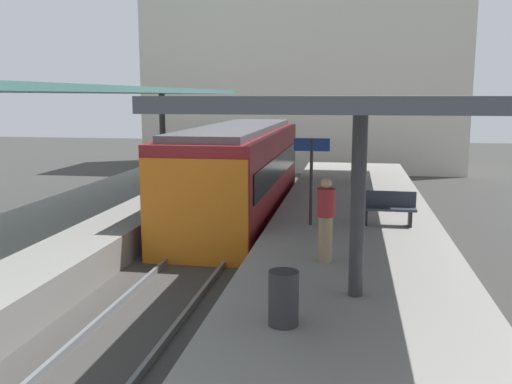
# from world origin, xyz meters

# --- Properties ---
(ground_plane) EXTENTS (80.00, 80.00, 0.00)m
(ground_plane) POSITION_xyz_m (0.00, 0.00, 0.00)
(ground_plane) COLOR #383835
(platform_left) EXTENTS (4.40, 28.00, 1.00)m
(platform_left) POSITION_xyz_m (-3.80, 0.00, 0.50)
(platform_left) COLOR gray
(platform_left) RESTS_ON ground_plane
(platform_right) EXTENTS (4.40, 28.00, 1.00)m
(platform_right) POSITION_xyz_m (3.80, 0.00, 0.50)
(platform_right) COLOR gray
(platform_right) RESTS_ON ground_plane
(track_ballast) EXTENTS (3.20, 28.00, 0.20)m
(track_ballast) POSITION_xyz_m (0.00, 0.00, 0.10)
(track_ballast) COLOR #423F3D
(track_ballast) RESTS_ON ground_plane
(rail_near_side) EXTENTS (0.08, 28.00, 0.14)m
(rail_near_side) POSITION_xyz_m (-0.72, 0.00, 0.27)
(rail_near_side) COLOR slate
(rail_near_side) RESTS_ON track_ballast
(rail_far_side) EXTENTS (0.08, 28.00, 0.14)m
(rail_far_side) POSITION_xyz_m (0.72, 0.00, 0.27)
(rail_far_side) COLOR slate
(rail_far_side) RESTS_ON track_ballast
(commuter_train) EXTENTS (2.78, 10.78, 3.10)m
(commuter_train) POSITION_xyz_m (0.00, 4.12, 1.73)
(commuter_train) COLOR maroon
(commuter_train) RESTS_ON track_ballast
(canopy_left) EXTENTS (4.18, 21.00, 3.50)m
(canopy_left) POSITION_xyz_m (-3.80, 1.40, 4.37)
(canopy_left) COLOR #333335
(canopy_left) RESTS_ON platform_left
(canopy_right) EXTENTS (4.18, 21.00, 3.26)m
(canopy_right) POSITION_xyz_m (3.80, 1.40, 4.14)
(canopy_right) COLOR #333335
(canopy_right) RESTS_ON platform_right
(platform_bench) EXTENTS (1.40, 0.41, 0.86)m
(platform_bench) POSITION_xyz_m (4.63, 0.46, 1.46)
(platform_bench) COLOR black
(platform_bench) RESTS_ON platform_right
(platform_sign) EXTENTS (0.90, 0.08, 2.21)m
(platform_sign) POSITION_xyz_m (2.68, 0.18, 2.62)
(platform_sign) COLOR #262628
(platform_sign) RESTS_ON platform_right
(litter_bin) EXTENTS (0.44, 0.44, 0.80)m
(litter_bin) POSITION_xyz_m (2.77, -6.32, 1.40)
(litter_bin) COLOR #2D2D30
(litter_bin) RESTS_ON platform_right
(passenger_near_bench) EXTENTS (0.36, 0.36, 1.69)m
(passenger_near_bench) POSITION_xyz_m (3.21, -3.04, 1.88)
(passenger_near_bench) COLOR #998460
(passenger_near_bench) RESTS_ON platform_right
(station_building_backdrop) EXTENTS (18.00, 6.00, 11.00)m
(station_building_backdrop) POSITION_xyz_m (0.76, 20.00, 5.50)
(station_building_backdrop) COLOR beige
(station_building_backdrop) RESTS_ON ground_plane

